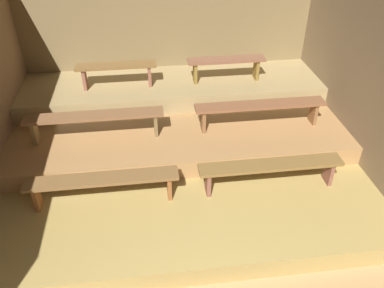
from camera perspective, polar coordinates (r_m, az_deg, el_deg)
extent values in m
cube|color=tan|center=(5.50, -0.75, -8.18)|extent=(5.80, 6.09, 0.08)
cube|color=olive|center=(7.09, -3.52, 15.34)|extent=(5.80, 0.06, 2.70)
cube|color=#A48A4A|center=(5.86, -1.48, -2.82)|extent=(5.00, 4.06, 0.27)
cube|color=#A77A48|center=(6.32, -2.27, 3.29)|extent=(5.00, 2.56, 0.27)
cube|color=tan|center=(6.75, -2.87, 8.14)|extent=(5.00, 1.25, 0.27)
cube|color=brown|center=(4.91, -13.00, -4.99)|extent=(1.87, 0.25, 0.04)
cube|color=brown|center=(5.20, -21.74, -7.16)|extent=(0.05, 0.20, 0.35)
cube|color=brown|center=(5.00, -3.35, -6.03)|extent=(0.05, 0.20, 0.35)
cube|color=brown|center=(5.11, 11.48, -3.01)|extent=(1.87, 0.25, 0.04)
cube|color=brown|center=(5.05, 2.34, -5.55)|extent=(0.05, 0.20, 0.35)
cube|color=brown|center=(5.52, 19.35, -3.80)|extent=(0.05, 0.20, 0.35)
cube|color=brown|center=(5.66, -14.09, 4.02)|extent=(1.94, 0.25, 0.04)
cube|color=brown|center=(5.92, -21.98, 1.69)|extent=(0.05, 0.20, 0.35)
cube|color=brown|center=(5.71, -5.34, 3.03)|extent=(0.05, 0.20, 0.35)
cube|color=brown|center=(5.84, 9.97, 5.66)|extent=(1.94, 0.25, 0.04)
cube|color=brown|center=(5.76, 1.64, 3.52)|extent=(0.05, 0.20, 0.35)
cube|color=brown|center=(6.23, 17.33, 4.43)|extent=(0.05, 0.20, 0.35)
cube|color=brown|center=(6.46, -11.05, 11.19)|extent=(1.28, 0.25, 0.04)
cube|color=brown|center=(6.60, -15.42, 9.21)|extent=(0.05, 0.20, 0.35)
cube|color=brown|center=(6.52, -6.23, 10.01)|extent=(0.05, 0.20, 0.35)
cube|color=brown|center=(6.59, 5.06, 12.17)|extent=(1.28, 0.25, 0.04)
cube|color=olive|center=(6.58, 0.45, 10.43)|extent=(0.05, 0.20, 0.35)
cube|color=olive|center=(6.79, 9.36, 10.77)|extent=(0.05, 0.20, 0.35)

